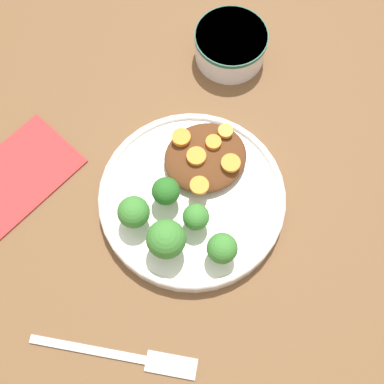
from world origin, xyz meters
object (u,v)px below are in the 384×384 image
Objects in this scene: dip_bowl at (231,44)px; fork at (130,357)px; plate at (192,198)px; napkin at (16,176)px.

dip_bowl reaches higher than fork.
napkin is at bearing -33.37° from plate.
fork is (0.15, 0.14, -0.01)m from plate.
plate is 0.23m from napkin.
plate is at bearing 51.77° from dip_bowl.
napkin is at bearing 135.00° from fork.
dip_bowl is at bearing -170.97° from napkin.
dip_bowl is 0.55× the size of napkin.
dip_bowl is 0.34m from napkin.
fork is 0.28m from napkin.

